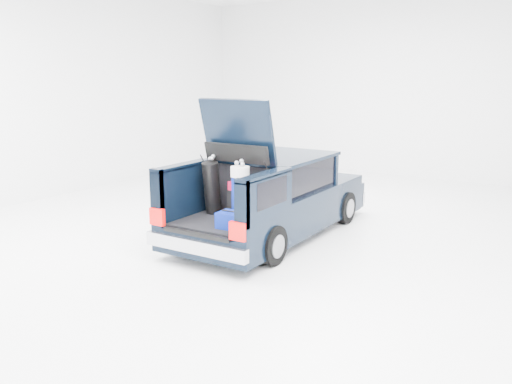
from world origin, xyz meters
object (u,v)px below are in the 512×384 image
Objects in this scene: black_golf_bag at (212,188)px; blue_duffel at (235,220)px; car at (274,198)px; blue_golf_bag at (240,193)px; red_suitcase at (242,202)px.

blue_duffel is at bearing -44.31° from black_golf_bag.
black_golf_bag is 1.01m from blue_duffel.
car is 4.78× the size of blue_golf_bag.
blue_golf_bag is (0.64, -0.14, 0.00)m from black_golf_bag.
blue_golf_bag is 1.88× the size of blue_duffel.
black_golf_bag is (-0.67, 0.14, 0.13)m from red_suitcase.
red_suitcase is 0.14m from blue_golf_bag.
blue_duffel is (0.81, -0.53, -0.32)m from black_golf_bag.
car is at bearing 99.05° from blue_duffel.
car is 7.16× the size of red_suitcase.
car reaches higher than red_suitcase.
blue_golf_bag is 0.53m from blue_duffel.
black_golf_bag is at bearing 143.77° from blue_duffel.
car is 8.99× the size of blue_duffel.
black_golf_bag reaches higher than blue_duffel.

